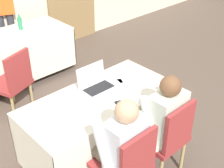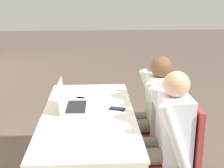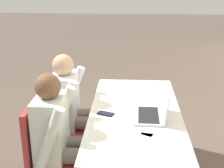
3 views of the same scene
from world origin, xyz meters
The scene contains 10 objects.
conference_table_near centered at (0.00, 0.00, 0.57)m, with size 1.64×0.77×0.75m.
laptop centered at (0.10, 0.15, 0.80)m, with size 0.36×0.27×0.25m.
cell_phone centered at (0.06, -0.25, 0.76)m, with size 0.11×0.15×0.01m.
paper_beside_laptop centered at (0.49, 0.16, 0.75)m, with size 0.27×0.33×0.00m.
paper_centre_table centered at (0.02, 0.08, 0.75)m, with size 0.27×0.33×0.00m.
paper_left_edge centered at (0.27, 0.03, 0.75)m, with size 0.32×0.36×0.00m.
chair_near_left centered at (-0.28, -0.69, 0.51)m, with size 0.44×0.44×0.91m.
chair_near_right centered at (0.28, -0.69, 0.51)m, with size 0.44×0.44×0.91m.
person_checkered_shirt centered at (-0.28, -0.59, 0.67)m, with size 0.50×0.52×1.17m.
person_white_shirt centered at (0.28, -0.59, 0.67)m, with size 0.50×0.52×1.17m.
Camera 2 is at (-2.47, -0.07, 1.74)m, focal length 50.00 mm.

